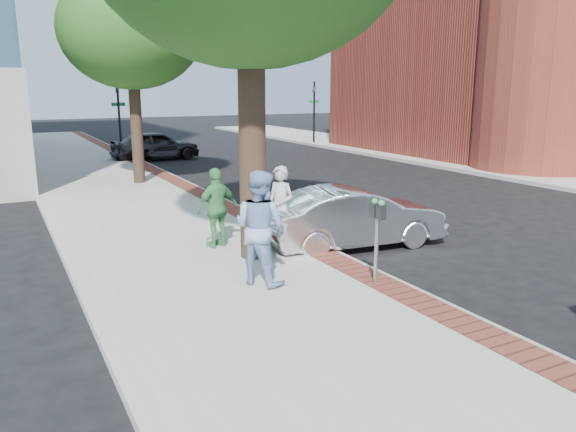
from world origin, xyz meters
TOP-DOWN VIEW (x-y plane):
  - ground at (0.00, 0.00)m, footprint 120.00×120.00m
  - sidewalk at (-1.50, 8.00)m, footprint 5.00×60.00m
  - brick_strip at (0.70, 8.00)m, footprint 0.60×60.00m
  - curb at (1.05, 8.00)m, footprint 0.10×60.00m
  - sidewalk_far at (14.50, 8.00)m, footprint 5.00×60.00m
  - church at (20.98, 13.13)m, footprint 19.00×16.00m
  - signal_near at (0.90, 22.00)m, footprint 0.70×0.15m
  - signal_far at (12.50, 22.00)m, footprint 0.70×0.15m
  - tree_far at (-0.50, 12.00)m, footprint 4.80×4.80m
  - parking_meter at (0.59, -0.53)m, footprint 0.12×0.32m
  - person_gray at (0.14, 2.18)m, footprint 0.64×0.75m
  - person_officer at (-1.15, 0.43)m, footprint 1.12×1.20m
  - person_green at (-0.98, 2.89)m, footprint 1.05×0.63m
  - sedan_silver at (1.84, 1.97)m, footprint 4.14×1.78m
  - bg_car at (1.95, 19.10)m, footprint 4.34×2.13m

SIDE VIEW (x-z plane):
  - ground at x=0.00m, z-range 0.00..0.00m
  - sidewalk at x=-1.50m, z-range 0.00..0.15m
  - curb at x=1.05m, z-range 0.00..0.15m
  - sidewalk_far at x=14.50m, z-range 0.00..0.15m
  - brick_strip at x=0.70m, z-range 0.15..0.16m
  - sedan_silver at x=1.84m, z-range 0.00..1.33m
  - bg_car at x=1.95m, z-range 0.00..1.42m
  - person_green at x=-0.98m, z-range 0.15..1.83m
  - person_gray at x=0.14m, z-range 0.15..1.88m
  - person_officer at x=-1.15m, z-range 0.15..2.11m
  - parking_meter at x=0.59m, z-range 0.47..1.94m
  - signal_near at x=0.90m, z-range 0.35..4.15m
  - signal_far at x=12.50m, z-range 0.35..4.15m
  - tree_far at x=-0.50m, z-range 1.73..8.87m
  - church at x=20.98m, z-range -2.94..17.46m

